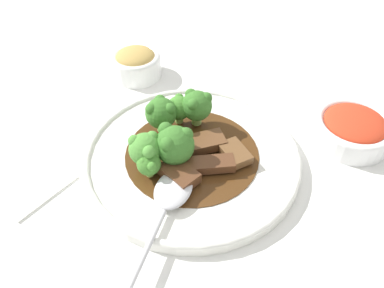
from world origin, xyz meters
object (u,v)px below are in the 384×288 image
broccoli_floret_4 (151,165)px  main_plate (192,156)px  broccoli_floret_2 (161,113)px  beef_strip_1 (235,153)px  broccoli_floret_1 (145,149)px  side_bowl_kimchi (353,128)px  beef_strip_0 (202,144)px  beef_strip_3 (212,164)px  beef_strip_2 (179,174)px  broccoli_floret_5 (179,108)px  serving_spoon (170,196)px  broccoli_floret_0 (197,105)px  side_bowl_appetizer (136,63)px  broccoli_floret_3 (173,143)px

broccoli_floret_4 → main_plate: bearing=-86.7°
broccoli_floret_2 → broccoli_floret_4: size_ratio=1.46×
beef_strip_1 → broccoli_floret_1: 0.13m
broccoli_floret_2 → side_bowl_kimchi: bearing=-128.3°
beef_strip_0 → beef_strip_3: same height
beef_strip_3 → broccoli_floret_4: bearing=64.5°
beef_strip_2 → beef_strip_3: (-0.01, -0.05, -0.00)m
broccoli_floret_5 → serving_spoon: 0.15m
broccoli_floret_0 → side_bowl_kimchi: 0.24m
broccoli_floret_2 → serving_spoon: size_ratio=0.31×
broccoli_floret_5 → beef_strip_3: bearing=168.1°
side_bowl_kimchi → side_bowl_appetizer: size_ratio=1.29×
broccoli_floret_5 → side_bowl_kimchi: (-0.18, -0.20, -0.02)m
broccoli_floret_0 → side_bowl_appetizer: 0.20m
main_plate → serving_spoon: (-0.05, 0.07, 0.02)m
beef_strip_0 → beef_strip_2: beef_strip_2 is taller
main_plate → broccoli_floret_1: bearing=74.5°
beef_strip_1 → beef_strip_2: (0.02, 0.09, 0.00)m
broccoli_floret_4 → broccoli_floret_5: bearing=-54.8°
broccoli_floret_3 → broccoli_floret_2: bearing=-20.1°
beef_strip_0 → beef_strip_2: bearing=113.1°
beef_strip_3 → broccoli_floret_2: size_ratio=1.27×
side_bowl_kimchi → beef_strip_2: bearing=72.1°
beef_strip_1 → serving_spoon: serving_spoon is taller
beef_strip_0 → broccoli_floret_0: broccoli_floret_0 is taller
beef_strip_0 → beef_strip_2: (-0.03, 0.06, 0.00)m
beef_strip_3 → broccoli_floret_2: bearing=5.2°
main_plate → broccoli_floret_5: (0.06, -0.02, 0.04)m
beef_strip_2 → broccoli_floret_3: broccoli_floret_3 is taller
broccoli_floret_3 → broccoli_floret_4: bearing=99.1°
beef_strip_0 → serving_spoon: size_ratio=0.43×
broccoli_floret_3 → beef_strip_3: bearing=-142.6°
beef_strip_1 → broccoli_floret_1: (0.06, 0.11, 0.03)m
beef_strip_0 → broccoli_floret_4: size_ratio=2.03×
beef_strip_1 → broccoli_floret_0: 0.09m
serving_spoon → side_bowl_kimchi: size_ratio=1.52×
beef_strip_2 → broccoli_floret_2: (0.09, -0.04, 0.03)m
broccoli_floret_0 → side_bowl_appetizer: (0.19, -0.01, -0.03)m
main_plate → side_bowl_appetizer: (0.24, -0.06, 0.02)m
main_plate → side_bowl_appetizer: bearing=-13.0°
beef_strip_0 → broccoli_floret_0: 0.06m
beef_strip_0 → side_bowl_kimchi: 0.23m
broccoli_floret_3 → broccoli_floret_5: broccoli_floret_3 is taller
beef_strip_1 → side_bowl_kimchi: 0.19m
broccoli_floret_1 → broccoli_floret_3: (-0.02, -0.04, 0.00)m
beef_strip_2 → broccoli_floret_0: (0.07, -0.09, 0.03)m
beef_strip_1 → broccoli_floret_5: (0.11, 0.02, 0.02)m
broccoli_floret_4 → side_bowl_appetizer: bearing=-27.6°
beef_strip_0 → side_bowl_appetizer: size_ratio=0.84×
broccoli_floret_4 → side_bowl_kimchi: bearing=-110.6°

